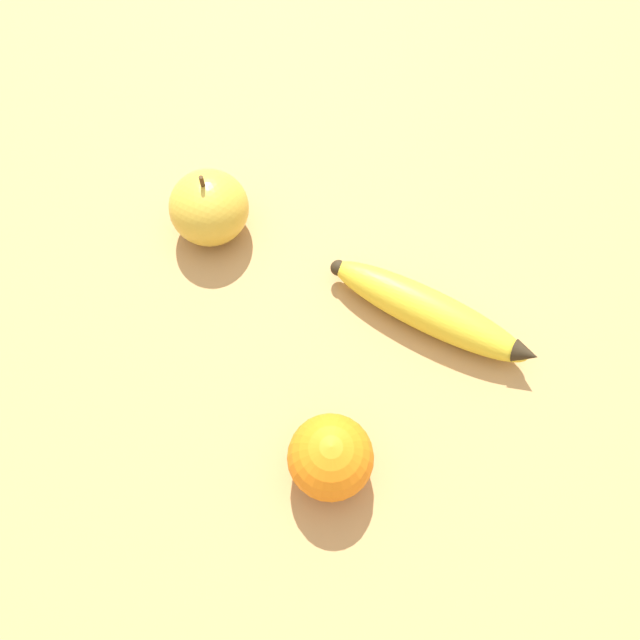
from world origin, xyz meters
TOP-DOWN VIEW (x-y plane):
  - ground_plane at (0.00, 0.00)m, footprint 3.00×3.00m
  - banana at (-0.10, 0.06)m, footprint 0.22×0.09m
  - orange at (-0.13, 0.23)m, footprint 0.07×0.07m
  - apple at (0.14, 0.13)m, footprint 0.08×0.08m

SIDE VIEW (x-z plane):
  - ground_plane at x=0.00m, z-range 0.00..0.00m
  - banana at x=-0.10m, z-range 0.00..0.04m
  - apple at x=0.14m, z-range -0.01..0.08m
  - orange at x=-0.13m, z-range 0.00..0.07m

